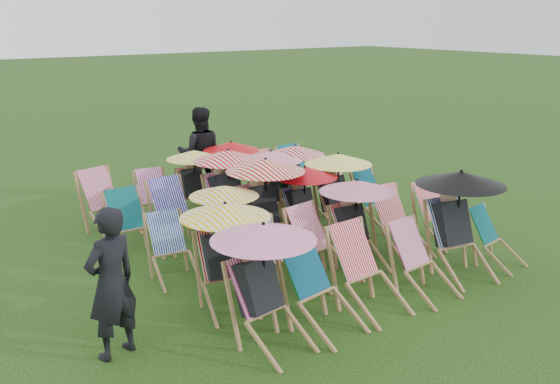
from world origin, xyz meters
TOP-DOWN VIEW (x-y plane):
  - ground at (0.00, 0.00)m, footprint 100.00×100.00m
  - deckchair_0 at (-1.98, -2.16)m, footprint 1.15×1.24m
  - deckchair_1 at (-1.26, -2.23)m, footprint 0.80×1.02m
  - deckchair_2 at (-0.49, -2.20)m, footprint 0.73×0.98m
  - deckchair_3 at (0.38, -2.29)m, footprint 0.68×0.90m
  - deckchair_4 at (1.28, -2.12)m, footprint 1.22×1.31m
  - deckchair_5 at (2.01, -2.24)m, footprint 0.66×0.83m
  - deckchair_6 at (-1.86, -1.11)m, footprint 1.11×1.18m
  - deckchair_7 at (-1.18, -1.07)m, footprint 0.68×0.90m
  - deckchair_8 at (-0.36, -1.14)m, footprint 0.77×0.99m
  - deckchair_9 at (0.33, -1.11)m, footprint 1.07×1.11m
  - deckchair_10 at (1.22, -1.11)m, footprint 0.68×0.93m
  - deckchair_11 at (2.10, -1.13)m, footprint 0.67×0.89m
  - deckchair_12 at (-1.99, 0.06)m, footprint 0.68×0.87m
  - deckchair_13 at (-1.15, 0.02)m, footprint 0.99×1.08m
  - deckchair_14 at (-0.35, 0.16)m, footprint 1.20×1.25m
  - deckchair_15 at (0.35, 0.09)m, footprint 1.03×1.07m
  - deckchair_16 at (1.12, 0.19)m, footprint 1.11×1.16m
  - deckchair_17 at (1.88, 0.01)m, footprint 0.71×0.91m
  - deckchair_18 at (-2.07, 1.21)m, footprint 0.65×0.90m
  - deckchair_19 at (-1.32, 1.21)m, footprint 0.69×0.95m
  - deckchair_20 at (-0.33, 1.25)m, footprint 1.16×1.22m
  - deckchair_21 at (0.49, 1.19)m, footprint 1.07×1.12m
  - deckchair_22 at (1.12, 1.32)m, footprint 1.07×1.16m
  - deckchair_23 at (2.04, 1.16)m, footprint 0.57×0.78m
  - deckchair_24 at (-1.96, 2.42)m, footprint 0.85×1.06m
  - deckchair_25 at (-1.12, 2.38)m, footprint 0.69×0.90m
  - deckchair_26 at (-0.35, 2.42)m, footprint 1.00×1.06m
  - deckchair_27 at (0.44, 2.44)m, footprint 1.04×1.12m
  - deckchair_28 at (1.23, 2.31)m, footprint 0.65×0.90m
  - deckchair_29 at (1.96, 2.29)m, footprint 0.65×0.91m
  - person_left at (-3.40, -1.38)m, footprint 0.68×0.54m
  - person_rear at (0.29, 3.36)m, footprint 1.10×1.01m

SIDE VIEW (x-z plane):
  - ground at x=0.00m, z-range 0.00..0.00m
  - deckchair_23 at x=2.04m, z-range 0.00..0.82m
  - deckchair_5 at x=2.01m, z-range 0.00..0.82m
  - deckchair_12 at x=-1.99m, z-range 0.00..0.88m
  - deckchair_25 at x=-1.12m, z-range 0.00..0.91m
  - deckchair_17 at x=1.88m, z-range 0.00..0.92m
  - deckchair_11 at x=2.10m, z-range 0.00..0.93m
  - deckchair_3 at x=0.38m, z-range 0.00..0.93m
  - deckchair_7 at x=-1.18m, z-range 0.00..0.93m
  - deckchair_28 at x=1.23m, z-range 0.00..0.96m
  - deckchair_18 at x=-2.07m, z-range 0.00..0.96m
  - deckchair_8 at x=-0.36m, z-range 0.00..0.98m
  - deckchair_29 at x=1.96m, z-range 0.00..0.98m
  - deckchair_10 at x=1.22m, z-range 0.00..0.99m
  - deckchair_1 at x=-1.26m, z-range 0.00..1.01m
  - deckchair_19 at x=-1.32m, z-range 0.00..1.02m
  - deckchair_2 at x=-0.49m, z-range 0.00..1.03m
  - deckchair_24 at x=-1.96m, z-range 0.00..1.03m
  - deckchair_13 at x=-1.15m, z-range 0.03..1.21m
  - deckchair_26 at x=-0.35m, z-range 0.03..1.21m
  - deckchair_15 at x=0.35m, z-range 0.03..1.26m
  - deckchair_27 at x=0.44m, z-range 0.03..1.27m
  - deckchair_9 at x=0.33m, z-range 0.03..1.30m
  - deckchair_21 at x=0.49m, z-range 0.04..1.30m
  - deckchair_22 at x=1.12m, z-range 0.04..1.30m
  - deckchair_6 at x=-1.86m, z-range 0.04..1.35m
  - deckchair_16 at x=1.12m, z-range 0.04..1.35m
  - deckchair_0 at x=-1.98m, z-range 0.04..1.40m
  - deckchair_20 at x=-0.33m, z-range 0.04..1.41m
  - deckchair_14 at x=-0.35m, z-range 0.04..1.46m
  - deckchair_4 at x=1.28m, z-range 0.04..1.49m
  - person_left at x=-3.40m, z-range 0.00..1.65m
  - person_rear at x=0.29m, z-range 0.00..1.81m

